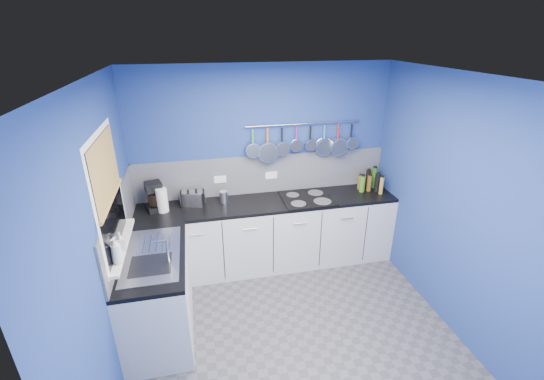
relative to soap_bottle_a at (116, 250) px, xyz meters
name	(u,v)px	position (x,y,z in m)	size (l,w,h in m)	color
floor	(292,329)	(1.53, 0.00, -1.18)	(3.20, 3.00, 0.02)	#47474C
ceiling	(300,76)	(1.53, 0.00, 1.34)	(3.20, 3.00, 0.02)	white
wall_back	(263,166)	(1.53, 1.51, 0.08)	(3.20, 0.02, 2.50)	navy
wall_front	(374,359)	(1.53, -1.51, 0.08)	(3.20, 0.02, 2.50)	navy
wall_left	(104,243)	(-0.08, 0.00, 0.08)	(0.02, 3.00, 2.50)	navy
wall_right	(453,205)	(3.14, 0.00, 0.08)	(0.02, 3.00, 2.50)	navy
backsplash_back	(263,174)	(1.53, 1.49, -0.02)	(3.20, 0.02, 0.50)	gray
backsplash_left	(120,219)	(-0.06, 0.60, -0.02)	(0.02, 1.80, 0.50)	gray
cabinet_run_back	(268,234)	(1.53, 1.20, -0.74)	(3.20, 0.60, 0.86)	beige
worktop_back	(268,203)	(1.53, 1.20, -0.29)	(3.20, 0.60, 0.04)	black
cabinet_run_left	(159,294)	(0.23, 0.30, -0.74)	(0.60, 1.20, 0.86)	beige
worktop_left	(153,256)	(0.23, 0.30, -0.29)	(0.60, 1.20, 0.04)	black
window_frame	(109,194)	(-0.05, 0.30, 0.38)	(0.01, 1.00, 1.10)	white
window_glass	(109,194)	(-0.04, 0.30, 0.38)	(0.01, 0.90, 1.00)	black
bamboo_blind	(105,169)	(-0.03, 0.30, 0.61)	(0.01, 0.90, 0.55)	olive
window_sill	(122,245)	(-0.02, 0.30, -0.13)	(0.10, 0.98, 0.03)	white
sink_unit	(152,254)	(0.23, 0.30, -0.27)	(0.50, 0.95, 0.01)	silver
mixer_tap	(167,251)	(0.39, 0.12, -0.14)	(0.12, 0.08, 0.26)	silver
socket_left	(220,179)	(0.98, 1.47, -0.04)	(0.15, 0.01, 0.09)	white
socket_right	(271,175)	(1.63, 1.47, -0.04)	(0.15, 0.01, 0.09)	white
pot_rail	(304,124)	(2.03, 1.45, 0.61)	(0.02, 0.02, 1.45)	silver
soap_bottle_a	(116,250)	(0.00, 0.00, 0.00)	(0.09, 0.09, 0.24)	white
soap_bottle_b	(120,241)	(0.00, 0.20, -0.03)	(0.08, 0.08, 0.17)	white
paper_towel	(162,200)	(0.29, 1.20, -0.13)	(0.13, 0.13, 0.28)	white
coffee_maker	(154,196)	(0.20, 1.26, -0.10)	(0.19, 0.21, 0.34)	black
toaster	(193,198)	(0.63, 1.30, -0.18)	(0.26, 0.15, 0.17)	silver
canister	(224,197)	(1.00, 1.29, -0.20)	(0.10, 0.10, 0.14)	silver
hob	(307,198)	(2.02, 1.16, -0.26)	(0.63, 0.55, 0.01)	black
pan_0	(253,142)	(1.40, 1.44, 0.42)	(0.19, 0.08, 0.38)	silver
pan_1	(268,144)	(1.58, 1.44, 0.39)	(0.26, 0.08, 0.45)	silver
pan_2	(282,140)	(1.76, 1.44, 0.42)	(0.18, 0.09, 0.37)	silver
pan_3	(296,138)	(1.94, 1.44, 0.44)	(0.16, 0.05, 0.35)	silver
pan_4	(310,137)	(2.12, 1.44, 0.44)	(0.15, 0.07, 0.34)	silver
pan_5	(324,139)	(2.30, 1.44, 0.40)	(0.23, 0.06, 0.42)	silver
pan_6	(338,138)	(2.48, 1.44, 0.40)	(0.22, 0.11, 0.41)	silver
pan_7	(351,135)	(2.67, 1.44, 0.44)	(0.15, 0.09, 0.34)	silver
condiment_0	(374,178)	(3.00, 1.33, -0.13)	(0.07, 0.07, 0.28)	#265919
condiment_1	(368,179)	(2.91, 1.33, -0.15)	(0.06, 0.06, 0.25)	black
condiment_2	(360,182)	(2.79, 1.32, -0.18)	(0.06, 0.06, 0.19)	brown
condiment_3	(377,183)	(2.98, 1.20, -0.15)	(0.07, 0.07, 0.23)	black
condiment_4	(369,183)	(2.88, 1.23, -0.16)	(0.06, 0.06, 0.21)	brown
condiment_5	(362,184)	(2.78, 1.23, -0.16)	(0.07, 0.07, 0.22)	#3F721E
condiment_6	(381,186)	(2.99, 1.11, -0.16)	(0.05, 0.05, 0.23)	olive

